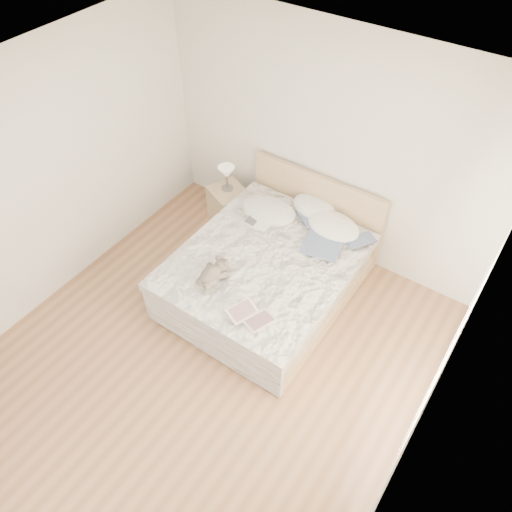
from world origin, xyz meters
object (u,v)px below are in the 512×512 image
at_px(bed, 270,271).
at_px(table_lamp, 227,173).
at_px(teddy_bear, 211,279).
at_px(nightstand, 229,208).
at_px(photo_book, 258,223).
at_px(childrens_book, 251,316).

xyz_separation_m(bed, table_lamp, (-1.07, 0.66, 0.48)).
bearing_deg(teddy_bear, table_lamp, 121.70).
relative_size(nightstand, photo_book, 1.79).
relative_size(bed, nightstand, 3.83).
xyz_separation_m(table_lamp, photo_book, (0.71, -0.37, -0.16)).
xyz_separation_m(bed, teddy_bear, (-0.26, -0.68, 0.34)).
distance_m(table_lamp, photo_book, 0.82).
bearing_deg(teddy_bear, bed, 69.65).
xyz_separation_m(table_lamp, teddy_bear, (0.80, -1.34, -0.14)).
xyz_separation_m(nightstand, photo_book, (0.68, -0.34, 0.35)).
bearing_deg(table_lamp, teddy_bear, -59.09).
bearing_deg(bed, table_lamp, 148.24).
height_order(bed, photo_book, bed).
bearing_deg(childrens_book, teddy_bear, -172.41).
bearing_deg(teddy_bear, photo_book, 96.08).
xyz_separation_m(bed, photo_book, (-0.35, 0.29, 0.32)).
height_order(photo_book, teddy_bear, teddy_bear).
bearing_deg(nightstand, bed, -31.47).
height_order(bed, teddy_bear, bed).
bearing_deg(photo_book, teddy_bear, -86.59).
bearing_deg(nightstand, photo_book, -26.74).
relative_size(table_lamp, photo_book, 1.02).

